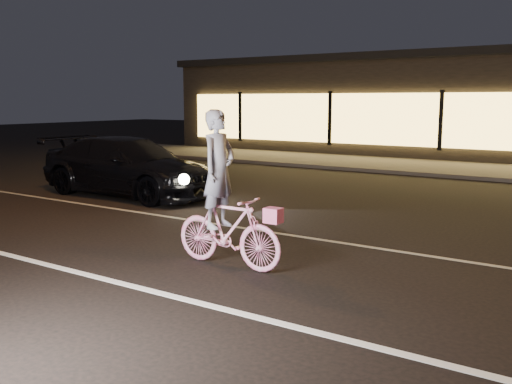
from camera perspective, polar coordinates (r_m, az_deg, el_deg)
The scene contains 7 objects.
ground at distance 9.09m, azimuth -9.28°, elevation -5.82°, with size 90.00×90.00×0.00m, color black.
lane_stripe_near at distance 8.10m, azimuth -16.59°, elevation -7.92°, with size 60.00×0.12×0.01m, color silver.
lane_stripe_far at distance 10.59m, azimuth -1.89°, elevation -3.53°, with size 60.00×0.10×0.01m, color gray.
sidewalk at distance 20.44m, azimuth 16.39°, elevation 2.42°, with size 30.00×4.00×0.12m, color #383533.
storefront at distance 26.07m, azimuth 20.59°, elevation 8.19°, with size 25.40×8.42×4.20m.
cyclist at distance 8.01m, azimuth -3.08°, elevation -1.99°, with size 1.75×0.60×2.21m.
sedan at distance 14.39m, azimuth -12.57°, elevation 2.50°, with size 4.96×2.04×1.43m.
Camera 1 is at (6.02, -6.40, 2.33)m, focal length 40.00 mm.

